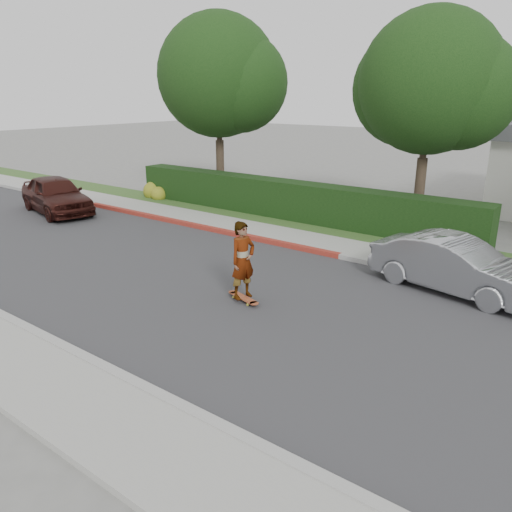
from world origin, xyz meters
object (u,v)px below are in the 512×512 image
Objects in this scene: skateboard at (243,298)px; skateboarder at (243,260)px; car_maroon at (56,195)px; car_silver at (455,265)px.

skateboard is 0.59× the size of skateboarder.
car_maroon reaches higher than skateboard.
skateboarder is (0.00, -0.00, 0.93)m from skateboard.
skateboarder is at bearing 144.67° from car_silver.
skateboard is 0.24× the size of car_maroon.
skateboarder reaches higher than skateboard.
car_silver is 0.92× the size of car_maroon.
skateboard is 0.93m from skateboarder.
skateboard is 12.10m from car_maroon.
car_silver is 15.56m from car_maroon.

